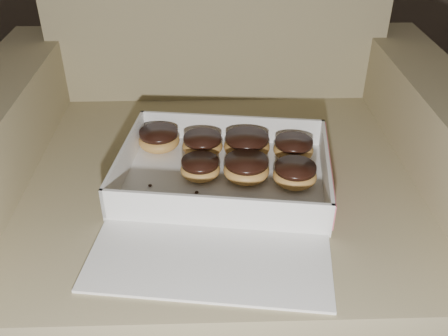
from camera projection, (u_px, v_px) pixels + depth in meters
armchair at (220, 201)px, 1.10m from camera, size 0.98×0.82×1.02m
bakery_box at (223, 187)px, 0.89m from camera, size 0.43×0.49×0.06m
donut_a at (200, 168)px, 0.92m from camera, size 0.07×0.07×0.04m
donut_b at (159, 139)px, 1.00m from camera, size 0.08×0.08×0.04m
donut_c at (293, 149)px, 0.97m from camera, size 0.08×0.08×0.04m
donut_d at (295, 174)px, 0.90m from camera, size 0.08×0.08×0.04m
donut_e at (246, 169)px, 0.91m from camera, size 0.08×0.08×0.04m
donut_f at (247, 145)px, 0.98m from camera, size 0.09×0.09×0.05m
donut_g at (203, 145)px, 0.98m from camera, size 0.08×0.08×0.04m
crumb_a at (174, 198)px, 0.87m from camera, size 0.01×0.01×0.00m
crumb_b at (306, 211)px, 0.84m from camera, size 0.01×0.01×0.00m
crumb_c at (310, 205)px, 0.85m from camera, size 0.01×0.01×0.00m
crumb_d at (150, 185)px, 0.90m from camera, size 0.01×0.01×0.00m
crumb_e at (197, 192)px, 0.88m from camera, size 0.01×0.01×0.00m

